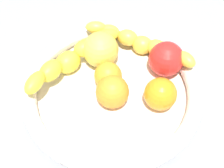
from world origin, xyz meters
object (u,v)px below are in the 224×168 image
apple_yellow (101,50)px  fruit_bowl (112,92)px  tomato_red (166,59)px  orange_mid_right (160,94)px  orange_front (108,76)px  banana_draped_left (141,43)px  banana_draped_right (70,60)px  orange_mid_left (112,92)px

apple_yellow → fruit_bowl: bearing=13.5°
tomato_red → orange_mid_right: bearing=-14.7°
fruit_bowl → tomato_red: 12.46cm
fruit_bowl → orange_front: (-2.24, -0.67, 2.29)cm
banana_draped_left → orange_front: 10.63cm
fruit_bowl → orange_mid_right: (2.65, 8.71, 2.66)cm
tomato_red → fruit_bowl: bearing=-63.6°
apple_yellow → banana_draped_right: bearing=-69.4°
orange_front → orange_mid_right: (4.89, 9.38, 0.36)cm
banana_draped_right → apple_yellow: apple_yellow is taller
banana_draped_right → orange_front: bearing=63.7°
orange_front → tomato_red: 11.93cm
orange_mid_right → tomato_red: bearing=165.3°
orange_mid_right → apple_yellow: size_ratio=0.85×
orange_front → orange_mid_right: size_ratio=0.88×
banana_draped_left → orange_mid_left: (11.99, -6.47, -0.12)cm
orange_mid_left → apple_yellow: (-10.05, -1.91, 0.53)cm
banana_draped_left → orange_mid_right: orange_mid_right is taller
banana_draped_right → apple_yellow: 6.55cm
banana_draped_left → orange_mid_left: size_ratio=3.51×
fruit_bowl → orange_mid_right: size_ratio=5.62×
tomato_red → banana_draped_right: bearing=-91.7°
banana_draped_left → banana_draped_right: size_ratio=1.17×
orange_mid_left → orange_mid_right: size_ratio=1.01×
orange_front → tomato_red: bearing=105.2°
tomato_red → apple_yellow: bearing=-102.6°
orange_mid_left → orange_mid_right: 8.81cm
banana_draped_left → orange_front: bearing=-41.9°
fruit_bowl → tomato_red: tomato_red is taller
banana_draped_right → orange_mid_right: banana_draped_right is taller
fruit_bowl → orange_mid_left: (1.83, -0.06, 2.69)cm
banana_draped_left → tomato_red: (4.79, 4.40, 0.28)cm
banana_draped_right → orange_mid_left: banana_draped_right is taller
fruit_bowl → orange_mid_right: 9.48cm
orange_front → tomato_red: tomato_red is taller
apple_yellow → banana_draped_left: bearing=103.0°
fruit_bowl → apple_yellow: (-8.22, -1.98, 3.22)cm
orange_mid_left → fruit_bowl: bearing=178.0°
fruit_bowl → apple_yellow: 9.04cm
fruit_bowl → orange_front: orange_front is taller
orange_mid_left → tomato_red: bearing=123.5°
orange_mid_left → apple_yellow: size_ratio=0.85×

